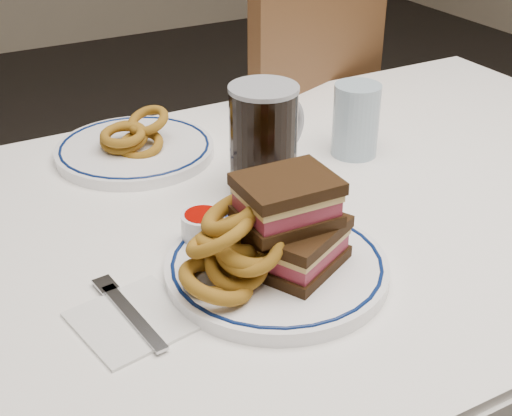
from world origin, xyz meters
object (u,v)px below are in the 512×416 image
chair_far (275,158)px  beer_mug (265,139)px  main_plate (277,267)px  reuben_sandwich (293,223)px  far_plate (135,149)px

chair_far → beer_mug: (-0.31, -0.50, 0.31)m
chair_far → main_plate: chair_far is taller
reuben_sandwich → main_plate: bearing=140.2°
chair_far → far_plate: chair_far is taller
chair_far → far_plate: (-0.44, -0.28, 0.23)m
far_plate → chair_far: bearing=32.4°
main_plate → beer_mug: size_ratio=1.65×
main_plate → reuben_sandwich: reuben_sandwich is taller
reuben_sandwich → far_plate: bearing=96.2°
chair_far → main_plate: (-0.41, -0.70, 0.23)m
main_plate → reuben_sandwich: (0.01, -0.01, 0.07)m
main_plate → beer_mug: (0.10, 0.20, 0.08)m
far_plate → beer_mug: bearing=-59.6°
main_plate → far_plate: 0.42m
beer_mug → far_plate: bearing=120.4°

